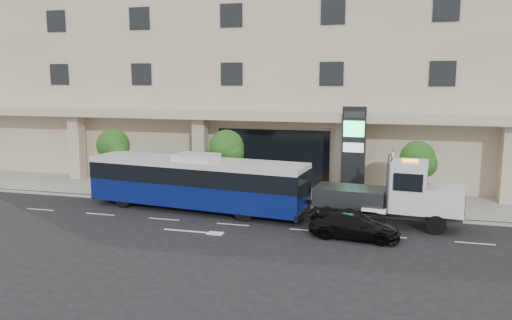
# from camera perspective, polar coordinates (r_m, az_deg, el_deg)

# --- Properties ---
(ground) EXTENTS (120.00, 120.00, 0.00)m
(ground) POSITION_cam_1_polar(r_m,az_deg,el_deg) (28.22, -1.73, -6.54)
(ground) COLOR black
(ground) RESTS_ON ground
(sidewalk) EXTENTS (120.00, 6.00, 0.15)m
(sidewalk) POSITION_cam_1_polar(r_m,az_deg,el_deg) (32.87, 0.75, -4.10)
(sidewalk) COLOR gray
(sidewalk) RESTS_ON ground
(curb) EXTENTS (120.00, 0.30, 0.15)m
(curb) POSITION_cam_1_polar(r_m,az_deg,el_deg) (30.06, -0.65, -5.39)
(curb) COLOR gray
(curb) RESTS_ON ground
(convention_center) EXTENTS (60.00, 17.60, 20.00)m
(convention_center) POSITION_cam_1_polar(r_m,az_deg,el_deg) (42.22, 4.30, 12.38)
(convention_center) COLOR tan
(convention_center) RESTS_ON ground
(tree_left) EXTENTS (2.27, 2.20, 4.22)m
(tree_left) POSITION_cam_1_polar(r_m,az_deg,el_deg) (34.82, -15.96, 1.38)
(tree_left) COLOR #422B19
(tree_left) RESTS_ON sidewalk
(tree_mid) EXTENTS (2.28, 2.20, 4.38)m
(tree_mid) POSITION_cam_1_polar(r_m,az_deg,el_deg) (31.48, -3.35, 1.18)
(tree_mid) COLOR #422B19
(tree_mid) RESTS_ON sidewalk
(tree_right) EXTENTS (2.10, 2.00, 4.04)m
(tree_right) POSITION_cam_1_polar(r_m,az_deg,el_deg) (30.03, 18.00, -0.09)
(tree_right) COLOR #422B19
(tree_right) RESTS_ON sidewalk
(city_bus) EXTENTS (13.47, 4.36, 3.35)m
(city_bus) POSITION_cam_1_polar(r_m,az_deg,el_deg) (29.55, -6.82, -2.47)
(city_bus) COLOR black
(city_bus) RESTS_ON ground
(tow_truck) EXTENTS (8.67, 2.81, 3.93)m
(tow_truck) POSITION_cam_1_polar(r_m,az_deg,el_deg) (27.32, 15.44, -3.91)
(tow_truck) COLOR #2D3033
(tow_truck) RESTS_ON ground
(black_sedan) EXTENTS (4.54, 2.20, 1.27)m
(black_sedan) POSITION_cam_1_polar(r_m,az_deg,el_deg) (24.93, 11.17, -7.35)
(black_sedan) COLOR black
(black_sedan) RESTS_ON ground
(signage_pylon) EXTENTS (1.47, 0.59, 5.83)m
(signage_pylon) POSITION_cam_1_polar(r_m,az_deg,el_deg) (31.89, 11.07, 0.86)
(signage_pylon) COLOR black
(signage_pylon) RESTS_ON sidewalk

